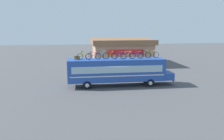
% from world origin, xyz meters
% --- Properties ---
extents(ground_plane, '(120.00, 120.00, 0.00)m').
position_xyz_m(ground_plane, '(0.00, 0.00, 0.00)').
color(ground_plane, '#4C4C4F').
extents(bus, '(12.15, 2.42, 3.13)m').
position_xyz_m(bus, '(0.19, -0.00, 1.84)').
color(bus, '#23479E').
rests_on(bus, ground).
extents(luggage_bag_1, '(0.60, 0.36, 0.44)m').
position_xyz_m(luggage_bag_1, '(-4.38, 0.28, 3.35)').
color(luggage_bag_1, olive).
rests_on(luggage_bag_1, bus).
extents(rooftop_bicycle_1, '(1.64, 0.44, 0.90)m').
position_xyz_m(rooftop_bicycle_1, '(-3.60, 0.05, 3.50)').
color(rooftop_bicycle_1, black).
rests_on(rooftop_bicycle_1, bus).
extents(rooftop_bicycle_2, '(1.74, 0.44, 0.87)m').
position_xyz_m(rooftop_bicycle_2, '(-2.63, -0.03, 3.49)').
color(rooftop_bicycle_2, black).
rests_on(rooftop_bicycle_2, bus).
extents(rooftop_bicycle_3, '(1.68, 0.44, 0.96)m').
position_xyz_m(rooftop_bicycle_3, '(-1.64, 0.11, 3.52)').
color(rooftop_bicycle_3, black).
rests_on(rooftop_bicycle_3, bus).
extents(rooftop_bicycle_4, '(1.69, 0.44, 0.93)m').
position_xyz_m(rooftop_bicycle_4, '(-0.73, 0.10, 3.51)').
color(rooftop_bicycle_4, black).
rests_on(rooftop_bicycle_4, bus).
extents(rooftop_bicycle_5, '(1.72, 0.44, 0.89)m').
position_xyz_m(rooftop_bicycle_5, '(0.30, -0.20, 3.50)').
color(rooftop_bicycle_5, black).
rests_on(rooftop_bicycle_5, bus).
extents(rooftop_bicycle_6, '(1.78, 0.44, 0.95)m').
position_xyz_m(rooftop_bicycle_6, '(1.24, -0.26, 3.52)').
color(rooftop_bicycle_6, black).
rests_on(rooftop_bicycle_6, bus).
extents(rooftop_bicycle_7, '(1.64, 0.44, 0.88)m').
position_xyz_m(rooftop_bicycle_7, '(2.32, -0.11, 3.50)').
color(rooftop_bicycle_7, black).
rests_on(rooftop_bicycle_7, bus).
extents(rooftop_bicycle_8, '(1.68, 0.44, 0.91)m').
position_xyz_m(rooftop_bicycle_8, '(3.28, 0.21, 3.51)').
color(rooftop_bicycle_8, black).
rests_on(rooftop_bicycle_8, bus).
extents(rooftop_bicycle_9, '(1.65, 0.44, 0.90)m').
position_xyz_m(rooftop_bicycle_9, '(4.22, 0.27, 3.50)').
color(rooftop_bicycle_9, black).
rests_on(rooftop_bicycle_9, bus).
extents(roadside_building, '(10.57, 9.30, 4.54)m').
position_xyz_m(roadside_building, '(3.25, 14.99, 2.33)').
color(roadside_building, tan).
rests_on(roadside_building, ground).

